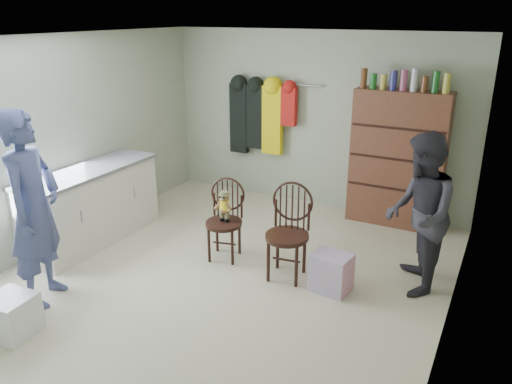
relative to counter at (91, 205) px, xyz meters
The scene contains 11 objects.
ground_plane 2.01m from the counter, ahead, with size 5.00×5.00×0.00m, color beige.
room_walls 2.30m from the counter, 15.25° to the left, with size 5.00×5.00×5.00m.
counter is the anchor object (origin of this frame).
plastic_tub 1.98m from the counter, 66.33° to the right, with size 0.39×0.37×0.37m, color white.
chair_front 1.75m from the counter, 12.76° to the left, with size 0.50×0.50×0.94m.
chair_far 2.55m from the counter, ahead, with size 0.52×0.52×1.04m.
striped_bag 3.08m from the counter, ahead, with size 0.39×0.30×0.41m, color #E57284.
person_left 1.44m from the counter, 65.37° to the right, with size 0.70×0.46×1.92m, color #434C7C.
person_right 3.86m from the counter, 10.05° to the left, with size 0.81×0.63×1.66m, color #2D2B33.
dresser 3.96m from the counter, 35.68° to the left, with size 1.20×0.39×2.08m.
coat_rack 2.74m from the counter, 64.76° to the left, with size 1.42×0.12×1.09m.
Camera 1 is at (2.52, -4.14, 2.74)m, focal length 35.00 mm.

